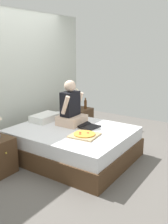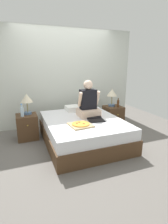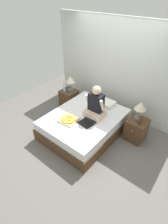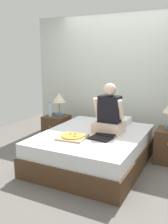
# 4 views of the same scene
# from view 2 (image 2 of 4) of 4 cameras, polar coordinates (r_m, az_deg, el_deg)

# --- Properties ---
(ground_plane) EXTENTS (5.81, 5.81, 0.00)m
(ground_plane) POSITION_cam_2_polar(r_m,az_deg,el_deg) (3.83, -0.42, -9.55)
(ground_plane) COLOR #66605B
(wall_back) EXTENTS (3.81, 0.12, 2.50)m
(wall_back) POSITION_cam_2_polar(r_m,az_deg,el_deg) (4.75, -6.26, 10.97)
(wall_back) COLOR silver
(wall_back) RESTS_ON ground
(bed) EXTENTS (1.56, 1.94, 0.51)m
(bed) POSITION_cam_2_polar(r_m,az_deg,el_deg) (3.73, -0.43, -6.06)
(bed) COLOR #4C331E
(bed) RESTS_ON ground
(nightstand_left) EXTENTS (0.44, 0.47, 0.55)m
(nightstand_left) POSITION_cam_2_polar(r_m,az_deg,el_deg) (4.07, -18.01, -4.60)
(nightstand_left) COLOR #4C331E
(nightstand_left) RESTS_ON ground
(lamp_on_left_nightstand) EXTENTS (0.26, 0.26, 0.45)m
(lamp_on_left_nightstand) POSITION_cam_2_polar(r_m,az_deg,el_deg) (3.97, -18.20, 3.86)
(lamp_on_left_nightstand) COLOR #4C6B93
(lamp_on_left_nightstand) RESTS_ON nightstand_left
(water_bottle) EXTENTS (0.07, 0.07, 0.28)m
(water_bottle) POSITION_cam_2_polar(r_m,az_deg,el_deg) (3.87, -19.57, 0.19)
(water_bottle) COLOR silver
(water_bottle) RESTS_ON nightstand_left
(nightstand_right) EXTENTS (0.44, 0.47, 0.55)m
(nightstand_right) POSITION_cam_2_polar(r_m,az_deg,el_deg) (4.68, 9.45, -1.43)
(nightstand_right) COLOR #4C331E
(nightstand_right) RESTS_ON ground
(lamp_on_right_nightstand) EXTENTS (0.26, 0.26, 0.45)m
(lamp_on_right_nightstand) POSITION_cam_2_polar(r_m,az_deg,el_deg) (4.57, 9.14, 5.91)
(lamp_on_right_nightstand) COLOR #4C6B93
(lamp_on_right_nightstand) RESTS_ON nightstand_right
(beer_bottle) EXTENTS (0.06, 0.06, 0.23)m
(beer_bottle) POSITION_cam_2_polar(r_m,az_deg,el_deg) (4.54, 11.05, 2.78)
(beer_bottle) COLOR #512D14
(beer_bottle) RESTS_ON nightstand_right
(pillow) EXTENTS (0.52, 0.34, 0.12)m
(pillow) POSITION_cam_2_polar(r_m,az_deg,el_deg) (4.28, -2.46, 1.29)
(pillow) COLOR white
(pillow) RESTS_ON bed
(person_seated) EXTENTS (0.47, 0.40, 0.78)m
(person_seated) POSITION_cam_2_polar(r_m,az_deg,el_deg) (3.78, 1.39, 2.91)
(person_seated) COLOR beige
(person_seated) RESTS_ON bed
(laptop) EXTENTS (0.37, 0.45, 0.07)m
(laptop) POSITION_cam_2_polar(r_m,az_deg,el_deg) (3.57, 3.71, -2.30)
(laptop) COLOR black
(laptop) RESTS_ON bed
(pizza_box) EXTENTS (0.44, 0.44, 0.05)m
(pizza_box) POSITION_cam_2_polar(r_m,az_deg,el_deg) (3.25, -1.08, -4.15)
(pizza_box) COLOR tan
(pizza_box) RESTS_ON bed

